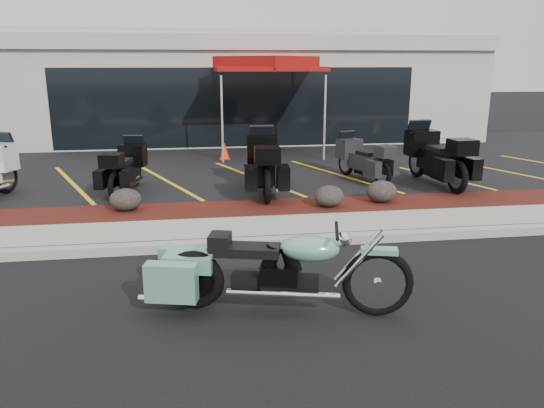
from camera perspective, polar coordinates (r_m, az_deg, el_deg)
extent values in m
plane|color=black|center=(8.04, 2.82, -6.58)|extent=(90.00, 90.00, 0.00)
cube|color=gray|center=(8.84, 1.71, -4.01)|extent=(24.00, 0.25, 0.15)
cube|color=gray|center=(9.50, 0.97, -2.65)|extent=(24.00, 1.20, 0.15)
cube|color=#39120D|center=(10.63, -0.08, -0.69)|extent=(24.00, 1.20, 0.16)
cube|color=black|center=(15.86, -2.90, 4.51)|extent=(26.00, 9.60, 0.15)
cube|color=#A29D92|center=(21.90, -4.61, 12.44)|extent=(18.00, 8.00, 4.00)
cube|color=black|center=(17.97, -3.69, 10.31)|extent=(12.00, 0.06, 2.60)
cube|color=#A29D92|center=(17.89, -3.80, 17.02)|extent=(18.00, 0.30, 0.50)
ellipsoid|color=black|center=(10.65, -15.48, 0.45)|extent=(0.62, 0.52, 0.44)
ellipsoid|color=black|center=(10.62, 6.14, 0.84)|extent=(0.60, 0.50, 0.43)
ellipsoid|color=black|center=(11.14, 11.72, 1.34)|extent=(0.63, 0.53, 0.45)
cone|color=red|center=(16.01, -5.12, 5.72)|extent=(0.33, 0.33, 0.49)
cylinder|color=silver|center=(14.92, -2.67, 8.92)|extent=(0.06, 0.06, 2.46)
cylinder|color=silver|center=(16.53, 6.68, 9.42)|extent=(0.06, 0.06, 2.46)
cylinder|color=silver|center=(17.61, -7.31, 9.74)|extent=(0.06, 0.06, 2.46)
cylinder|color=silver|center=(18.99, 1.14, 10.23)|extent=(0.06, 0.06, 2.46)
cube|color=maroon|center=(16.87, -0.55, 14.36)|extent=(4.18, 4.18, 0.13)
cube|color=maroon|center=(16.87, -0.55, 14.98)|extent=(3.08, 3.08, 0.37)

